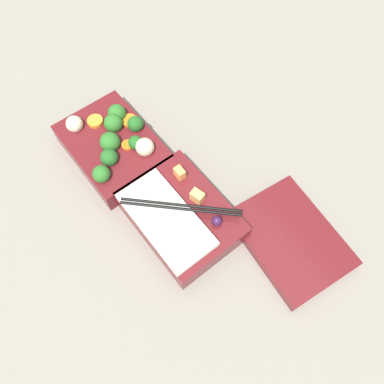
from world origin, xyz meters
TOP-DOWN VIEW (x-y plane):
  - ground_plane at (0.00, 0.00)m, footprint 3.00×3.00m
  - bento_tray_vegetable at (-0.10, 0.00)m, footprint 0.20×0.15m
  - bento_tray_rice at (0.10, 0.01)m, footprint 0.20×0.15m
  - bento_lid at (0.25, 0.14)m, footprint 0.21×0.17m
  - pebble_0 at (-0.22, 0.03)m, footprint 0.01×0.01m

SIDE VIEW (x-z plane):
  - ground_plane at x=0.00m, z-range 0.00..0.00m
  - pebble_0 at x=-0.22m, z-range 0.00..0.01m
  - bento_lid at x=0.25m, z-range 0.00..0.02m
  - bento_tray_rice at x=0.10m, z-range -0.01..0.06m
  - bento_tray_vegetable at x=-0.10m, z-range -0.01..0.07m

